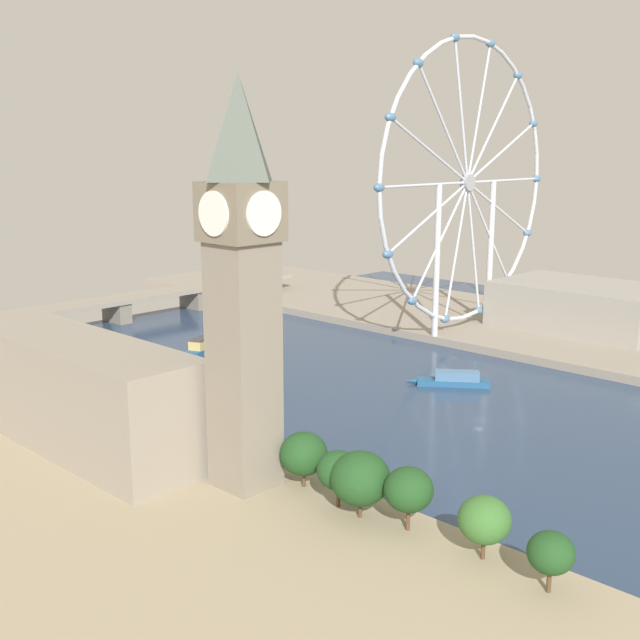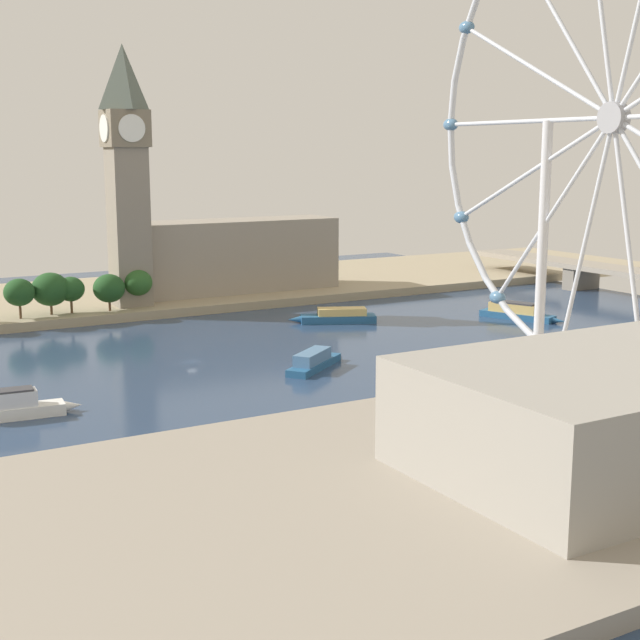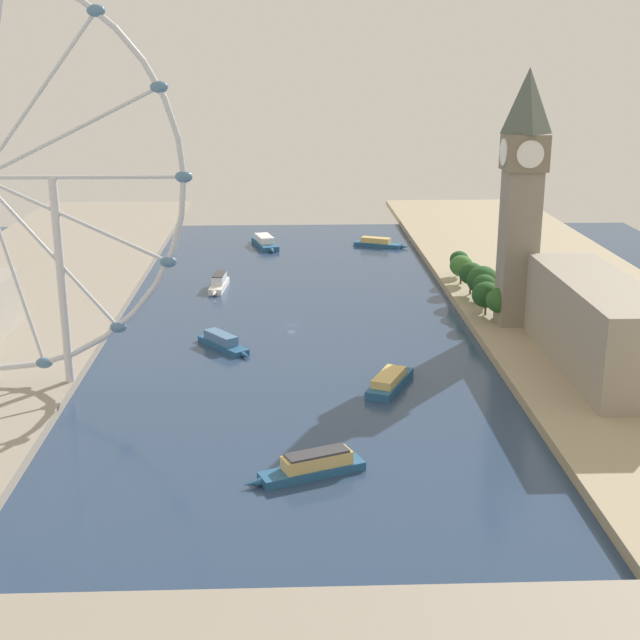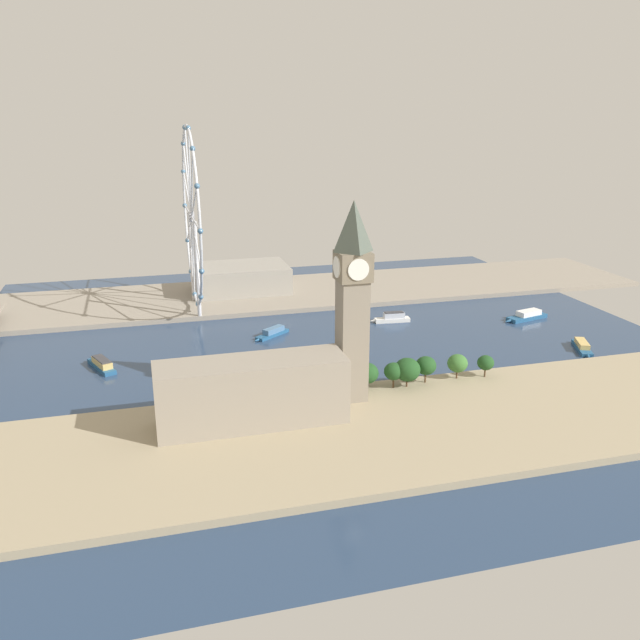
{
  "view_description": "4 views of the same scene",
  "coord_description": "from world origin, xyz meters",
  "px_view_note": "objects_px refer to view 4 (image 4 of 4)",
  "views": [
    {
      "loc": [
        -182.45,
        -113.26,
        74.73
      ],
      "look_at": [
        24.91,
        85.56,
        11.86
      ],
      "focal_mm": 44.38,
      "sensor_mm": 36.0,
      "label": 1
    },
    {
      "loc": [
        217.36,
        -86.17,
        54.26
      ],
      "look_at": [
        4.87,
        36.27,
        8.57
      ],
      "focal_mm": 50.57,
      "sensor_mm": 36.0,
      "label": 2
    },
    {
      "loc": [
        1.13,
        298.67,
        92.83
      ],
      "look_at": [
        -8.77,
        38.5,
        13.58
      ],
      "focal_mm": 49.04,
      "sensor_mm": 36.0,
      "label": 3
    },
    {
      "loc": [
        -329.37,
        93.34,
        121.9
      ],
      "look_at": [
        -16.98,
        6.84,
        20.18
      ],
      "focal_mm": 36.99,
      "sensor_mm": 36.0,
      "label": 4
    }
  ],
  "objects_px": {
    "parliament_block": "(252,392)",
    "tour_boat_4": "(527,316)",
    "tour_boat_3": "(272,333)",
    "ferris_wheel": "(192,218)",
    "tour_boat_1": "(392,318)",
    "riverside_hall": "(241,278)",
    "tour_boat_0": "(217,371)",
    "tour_boat_5": "(582,347)",
    "tour_boat_2": "(102,364)",
    "clock_tower": "(353,300)"
  },
  "relations": [
    {
      "from": "tour_boat_2",
      "to": "tour_boat_4",
      "type": "height_order",
      "value": "tour_boat_2"
    },
    {
      "from": "parliament_block",
      "to": "tour_boat_1",
      "type": "relative_size",
      "value": 2.96
    },
    {
      "from": "clock_tower",
      "to": "ferris_wheel",
      "type": "distance_m",
      "value": 169.12
    },
    {
      "from": "parliament_block",
      "to": "tour_boat_2",
      "type": "xyz_separation_m",
      "value": [
        85.99,
        61.46,
        -13.96
      ]
    },
    {
      "from": "tour_boat_0",
      "to": "tour_boat_3",
      "type": "relative_size",
      "value": 1.17
    },
    {
      "from": "tour_boat_3",
      "to": "tour_boat_0",
      "type": "bearing_deg",
      "value": 16.72
    },
    {
      "from": "parliament_block",
      "to": "tour_boat_3",
      "type": "xyz_separation_m",
      "value": [
        112.93,
        -31.07,
        -14.34
      ]
    },
    {
      "from": "tour_boat_1",
      "to": "parliament_block",
      "type": "bearing_deg",
      "value": 53.59
    },
    {
      "from": "tour_boat_1",
      "to": "tour_boat_5",
      "type": "relative_size",
      "value": 0.93
    },
    {
      "from": "riverside_hall",
      "to": "tour_boat_1",
      "type": "bearing_deg",
      "value": -138.11
    },
    {
      "from": "ferris_wheel",
      "to": "tour_boat_0",
      "type": "distance_m",
      "value": 125.65
    },
    {
      "from": "clock_tower",
      "to": "tour_boat_0",
      "type": "height_order",
      "value": "clock_tower"
    },
    {
      "from": "parliament_block",
      "to": "tour_boat_4",
      "type": "relative_size",
      "value": 2.32
    },
    {
      "from": "tour_boat_5",
      "to": "parliament_block",
      "type": "bearing_deg",
      "value": -53.17
    },
    {
      "from": "tour_boat_1",
      "to": "tour_boat_3",
      "type": "height_order",
      "value": "tour_boat_1"
    },
    {
      "from": "tour_boat_1",
      "to": "tour_boat_3",
      "type": "distance_m",
      "value": 76.28
    },
    {
      "from": "tour_boat_1",
      "to": "tour_boat_3",
      "type": "bearing_deg",
      "value": 10.48
    },
    {
      "from": "tour_boat_3",
      "to": "tour_boat_4",
      "type": "relative_size",
      "value": 0.73
    },
    {
      "from": "tour_boat_1",
      "to": "tour_boat_3",
      "type": "xyz_separation_m",
      "value": [
        -6.76,
        75.97,
        -0.53
      ]
    },
    {
      "from": "ferris_wheel",
      "to": "tour_boat_1",
      "type": "relative_size",
      "value": 4.43
    },
    {
      "from": "riverside_hall",
      "to": "tour_boat_2",
      "type": "distance_m",
      "value": 151.45
    },
    {
      "from": "tour_boat_0",
      "to": "tour_boat_3",
      "type": "bearing_deg",
      "value": 78.21
    },
    {
      "from": "ferris_wheel",
      "to": "tour_boat_3",
      "type": "bearing_deg",
      "value": -148.24
    },
    {
      "from": "riverside_hall",
      "to": "tour_boat_0",
      "type": "xyz_separation_m",
      "value": [
        -146.03,
        34.82,
        -9.99
      ]
    },
    {
      "from": "riverside_hall",
      "to": "tour_boat_1",
      "type": "relative_size",
      "value": 2.53
    },
    {
      "from": "clock_tower",
      "to": "parliament_block",
      "type": "height_order",
      "value": "clock_tower"
    },
    {
      "from": "clock_tower",
      "to": "tour_boat_2",
      "type": "xyz_separation_m",
      "value": [
        73.5,
        107.18,
        -45.39
      ]
    },
    {
      "from": "tour_boat_1",
      "to": "clock_tower",
      "type": "bearing_deg",
      "value": 65.63
    },
    {
      "from": "tour_boat_1",
      "to": "tour_boat_2",
      "type": "xyz_separation_m",
      "value": [
        -33.71,
        168.5,
        -0.15
      ]
    },
    {
      "from": "ferris_wheel",
      "to": "tour_boat_4",
      "type": "distance_m",
      "value": 216.18
    },
    {
      "from": "riverside_hall",
      "to": "tour_boat_3",
      "type": "bearing_deg",
      "value": -178.17
    },
    {
      "from": "tour_boat_4",
      "to": "tour_boat_5",
      "type": "xyz_separation_m",
      "value": [
        -57.07,
        1.98,
        -0.36
      ]
    },
    {
      "from": "clock_tower",
      "to": "tour_boat_4",
      "type": "distance_m",
      "value": 175.89
    },
    {
      "from": "parliament_block",
      "to": "tour_boat_4",
      "type": "bearing_deg",
      "value": -61.62
    },
    {
      "from": "tour_boat_2",
      "to": "tour_boat_3",
      "type": "xyz_separation_m",
      "value": [
        26.95,
        -92.53,
        -0.38
      ]
    },
    {
      "from": "tour_boat_3",
      "to": "tour_boat_1",
      "type": "bearing_deg",
      "value": 148.29
    },
    {
      "from": "tour_boat_3",
      "to": "tour_boat_4",
      "type": "distance_m",
      "value": 159.08
    },
    {
      "from": "clock_tower",
      "to": "ferris_wheel",
      "type": "relative_size",
      "value": 0.76
    },
    {
      "from": "parliament_block",
      "to": "tour_boat_3",
      "type": "distance_m",
      "value": 118.0
    },
    {
      "from": "tour_boat_0",
      "to": "tour_boat_2",
      "type": "xyz_separation_m",
      "value": [
        24.24,
        54.67,
        0.35
      ]
    },
    {
      "from": "riverside_hall",
      "to": "tour_boat_4",
      "type": "bearing_deg",
      "value": -123.05
    },
    {
      "from": "tour_boat_2",
      "to": "tour_boat_4",
      "type": "bearing_deg",
      "value": -108.42
    },
    {
      "from": "riverside_hall",
      "to": "tour_boat_0",
      "type": "relative_size",
      "value": 2.33
    },
    {
      "from": "parliament_block",
      "to": "tour_boat_4",
      "type": "xyz_separation_m",
      "value": [
        102.52,
        -189.8,
        -14.08
      ]
    },
    {
      "from": "tour_boat_5",
      "to": "ferris_wheel",
      "type": "bearing_deg",
      "value": -100.11
    },
    {
      "from": "parliament_block",
      "to": "tour_boat_1",
      "type": "height_order",
      "value": "parliament_block"
    },
    {
      "from": "clock_tower",
      "to": "riverside_hall",
      "type": "bearing_deg",
      "value": 5.18
    },
    {
      "from": "tour_boat_0",
      "to": "tour_boat_1",
      "type": "bearing_deg",
      "value": 51.68
    },
    {
      "from": "clock_tower",
      "to": "tour_boat_4",
      "type": "relative_size",
      "value": 2.65
    },
    {
      "from": "tour_boat_3",
      "to": "parliament_block",
      "type": "bearing_deg",
      "value": 37.82
    }
  ]
}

